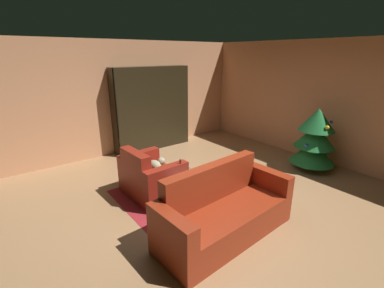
{
  "coord_description": "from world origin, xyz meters",
  "views": [
    {
      "loc": [
        2.94,
        -2.61,
        2.34
      ],
      "look_at": [
        -0.43,
        -0.03,
        0.9
      ],
      "focal_mm": 25.13,
      "sensor_mm": 36.0,
      "label": 1
    }
  ],
  "objects_px": {
    "coffee_table": "(191,180)",
    "book_stack_on_table": "(189,174)",
    "decorated_tree": "(315,139)",
    "bottle_on_table": "(180,170)",
    "couch_red": "(224,213)",
    "bookshelf_unit": "(157,109)",
    "armchair_red": "(151,179)"
  },
  "relations": [
    {
      "from": "book_stack_on_table",
      "to": "bookshelf_unit",
      "type": "bearing_deg",
      "value": 159.68
    },
    {
      "from": "book_stack_on_table",
      "to": "decorated_tree",
      "type": "relative_size",
      "value": 0.15
    },
    {
      "from": "couch_red",
      "to": "bottle_on_table",
      "type": "xyz_separation_m",
      "value": [
        -1.05,
        0.04,
        0.24
      ]
    },
    {
      "from": "bookshelf_unit",
      "to": "armchair_red",
      "type": "height_order",
      "value": "bookshelf_unit"
    },
    {
      "from": "coffee_table",
      "to": "bottle_on_table",
      "type": "distance_m",
      "value": 0.24
    },
    {
      "from": "couch_red",
      "to": "decorated_tree",
      "type": "xyz_separation_m",
      "value": [
        -0.43,
        2.99,
        0.36
      ]
    },
    {
      "from": "coffee_table",
      "to": "book_stack_on_table",
      "type": "relative_size",
      "value": 3.31
    },
    {
      "from": "bookshelf_unit",
      "to": "decorated_tree",
      "type": "distance_m",
      "value": 3.73
    },
    {
      "from": "couch_red",
      "to": "bottle_on_table",
      "type": "bearing_deg",
      "value": 177.99
    },
    {
      "from": "couch_red",
      "to": "decorated_tree",
      "type": "bearing_deg",
      "value": 98.25
    },
    {
      "from": "decorated_tree",
      "to": "bottle_on_table",
      "type": "bearing_deg",
      "value": -101.82
    },
    {
      "from": "bottle_on_table",
      "to": "coffee_table",
      "type": "bearing_deg",
      "value": 51.63
    },
    {
      "from": "armchair_red",
      "to": "book_stack_on_table",
      "type": "bearing_deg",
      "value": 39.26
    },
    {
      "from": "armchair_red",
      "to": "bottle_on_table",
      "type": "xyz_separation_m",
      "value": [
        0.46,
        0.3,
        0.24
      ]
    },
    {
      "from": "coffee_table",
      "to": "bottle_on_table",
      "type": "height_order",
      "value": "bottle_on_table"
    },
    {
      "from": "couch_red",
      "to": "book_stack_on_table",
      "type": "xyz_separation_m",
      "value": [
        -0.99,
        0.16,
        0.16
      ]
    },
    {
      "from": "coffee_table",
      "to": "decorated_tree",
      "type": "distance_m",
      "value": 2.88
    },
    {
      "from": "armchair_red",
      "to": "coffee_table",
      "type": "relative_size",
      "value": 1.66
    },
    {
      "from": "bookshelf_unit",
      "to": "book_stack_on_table",
      "type": "height_order",
      "value": "bookshelf_unit"
    },
    {
      "from": "armchair_red",
      "to": "bottle_on_table",
      "type": "distance_m",
      "value": 0.6
    },
    {
      "from": "armchair_red",
      "to": "decorated_tree",
      "type": "bearing_deg",
      "value": 71.71
    },
    {
      "from": "couch_red",
      "to": "book_stack_on_table",
      "type": "bearing_deg",
      "value": 170.99
    },
    {
      "from": "bookshelf_unit",
      "to": "bottle_on_table",
      "type": "xyz_separation_m",
      "value": [
        2.61,
        -1.11,
        -0.46
      ]
    },
    {
      "from": "decorated_tree",
      "to": "book_stack_on_table",
      "type": "bearing_deg",
      "value": -101.19
    },
    {
      "from": "bookshelf_unit",
      "to": "bottle_on_table",
      "type": "bearing_deg",
      "value": -23.02
    },
    {
      "from": "bookshelf_unit",
      "to": "couch_red",
      "type": "distance_m",
      "value": 3.9
    },
    {
      "from": "armchair_red",
      "to": "book_stack_on_table",
      "type": "relative_size",
      "value": 5.48
    },
    {
      "from": "bottle_on_table",
      "to": "bookshelf_unit",
      "type": "bearing_deg",
      "value": 156.98
    },
    {
      "from": "couch_red",
      "to": "coffee_table",
      "type": "xyz_separation_m",
      "value": [
        -0.94,
        0.18,
        0.07
      ]
    },
    {
      "from": "book_stack_on_table",
      "to": "bottle_on_table",
      "type": "relative_size",
      "value": 0.63
    },
    {
      "from": "coffee_table",
      "to": "book_stack_on_table",
      "type": "height_order",
      "value": "book_stack_on_table"
    },
    {
      "from": "couch_red",
      "to": "coffee_table",
      "type": "height_order",
      "value": "couch_red"
    }
  ]
}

